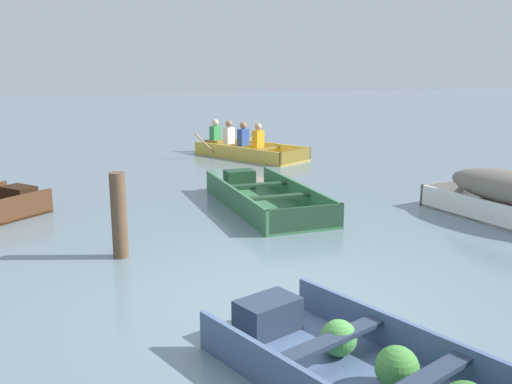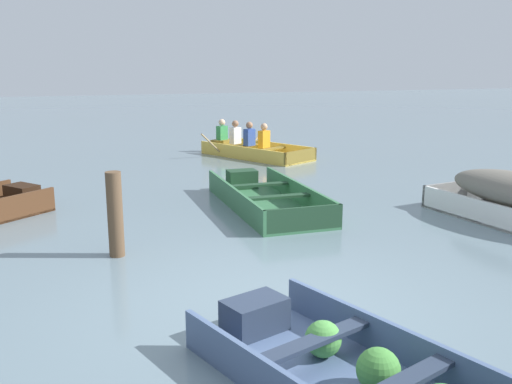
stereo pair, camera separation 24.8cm
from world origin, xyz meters
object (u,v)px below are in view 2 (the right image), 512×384
(mooring_post, at_px, (115,214))
(dinghy_slate_blue_foreground, at_px, (350,372))
(rowboat_yellow_with_crew, at_px, (250,148))
(skiff_green_far_moored, at_px, (264,198))

(mooring_post, bearing_deg, dinghy_slate_blue_foreground, -69.05)
(dinghy_slate_blue_foreground, height_order, mooring_post, mooring_post)
(dinghy_slate_blue_foreground, relative_size, mooring_post, 2.72)
(dinghy_slate_blue_foreground, bearing_deg, rowboat_yellow_with_crew, 76.31)
(skiff_green_far_moored, height_order, rowboat_yellow_with_crew, rowboat_yellow_with_crew)
(rowboat_yellow_with_crew, relative_size, mooring_post, 2.95)
(dinghy_slate_blue_foreground, bearing_deg, mooring_post, 110.95)
(skiff_green_far_moored, xyz_separation_m, mooring_post, (-2.64, -1.92, 0.42))
(dinghy_slate_blue_foreground, xyz_separation_m, skiff_green_far_moored, (1.23, 5.59, -0.01))
(skiff_green_far_moored, distance_m, rowboat_yellow_with_crew, 5.36)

